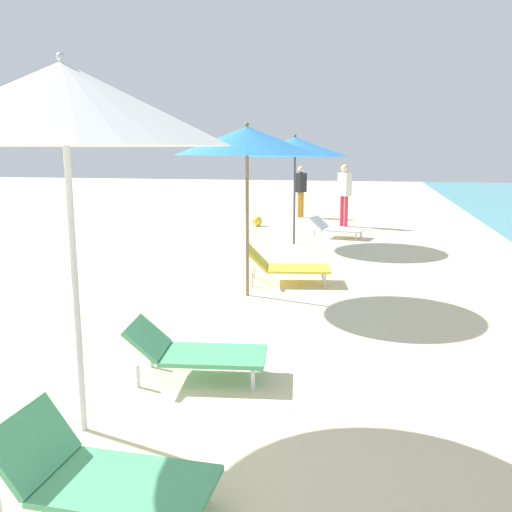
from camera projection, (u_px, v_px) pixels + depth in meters
name	position (u px, v px, depth m)	size (l,w,h in m)	color
umbrella_second	(64.00, 104.00, 3.87)	(2.36, 2.36, 2.83)	silver
lounger_second_shoreside	(195.00, 351.00, 5.26)	(1.37, 0.75, 0.55)	#4CA572
lounger_second_inland	(100.00, 473.00, 3.28)	(1.27, 0.64, 0.60)	#4CA572
umbrella_third	(247.00, 141.00, 7.90)	(2.10, 2.10, 2.55)	olive
lounger_third_shoreside	(286.00, 265.00, 9.06)	(1.46, 0.87, 0.60)	yellow
umbrella_farthest	(295.00, 147.00, 12.44)	(2.39, 2.39, 2.51)	#4C4C51
lounger_farthest_shoreside	(336.00, 228.00, 13.79)	(1.39, 0.91, 0.51)	white
person_walking_mid	(301.00, 186.00, 17.83)	(0.37, 0.42, 1.65)	orange
person_walking_far	(345.00, 189.00, 15.67)	(0.41, 0.41, 1.76)	#D8334C
beach_ball	(257.00, 221.00, 15.84)	(0.29, 0.29, 0.29)	yellow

